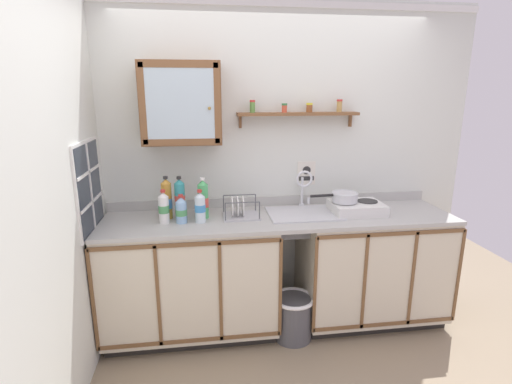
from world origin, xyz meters
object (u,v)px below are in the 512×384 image
object	(u,v)px
hot_plate_stove	(357,208)
bottle_detergent_teal_1	(180,199)
wall_cabinet	(181,104)
bottle_soda_green_4	(203,200)
sink	(304,218)
bottle_water_clear_2	(200,207)
saucepan	(344,197)
warning_sign	(306,173)
trash_bin	(293,316)
dish_rack	(240,211)
bottle_opaque_white_5	(164,208)
bottle_juice_amber_0	(167,200)
bottle_water_blue_3	(181,210)

from	to	relation	value
hot_plate_stove	bottle_detergent_teal_1	bearing A→B (deg)	177.25
hot_plate_stove	wall_cabinet	xyz separation A→B (m)	(-1.36, 0.20, 0.82)
bottle_soda_green_4	wall_cabinet	bearing A→B (deg)	133.21
sink	bottle_water_clear_2	xyz separation A→B (m)	(-0.82, -0.10, 0.15)
saucepan	wall_cabinet	xyz separation A→B (m)	(-1.26, 0.18, 0.73)
saucepan	bottle_detergent_teal_1	xyz separation A→B (m)	(-1.30, 0.04, 0.02)
warning_sign	bottle_detergent_teal_1	bearing A→B (deg)	-166.61
bottle_detergent_teal_1	trash_bin	bearing A→B (deg)	-17.20
hot_plate_stove	dish_rack	xyz separation A→B (m)	(-0.95, 0.03, 0.00)
bottle_water_clear_2	bottle_opaque_white_5	distance (m)	0.27
bottle_soda_green_4	hot_plate_stove	bearing A→B (deg)	-2.37
bottle_juice_amber_0	bottle_water_blue_3	distance (m)	0.18
bottle_water_clear_2	trash_bin	bearing A→B (deg)	-11.67
bottle_water_blue_3	wall_cabinet	world-z (taller)	wall_cabinet
saucepan	dish_rack	size ratio (longest dim) A/B	1.41
bottle_water_clear_2	warning_sign	bearing A→B (deg)	22.23
sink	bottle_soda_green_4	world-z (taller)	sink
bottle_water_clear_2	bottle_opaque_white_5	world-z (taller)	bottle_opaque_white_5
hot_plate_stove	bottle_water_clear_2	size ratio (longest dim) A/B	1.61
sink	warning_sign	size ratio (longest dim) A/B	2.79
hot_plate_stove	warning_sign	xyz separation A→B (m)	(-0.34, 0.32, 0.23)
bottle_water_blue_3	wall_cabinet	xyz separation A→B (m)	(0.02, 0.24, 0.77)
sink	wall_cabinet	xyz separation A→B (m)	(-0.94, 0.16, 0.90)
hot_plate_stove	bottle_juice_amber_0	bearing A→B (deg)	176.96
hot_plate_stove	saucepan	xyz separation A→B (m)	(-0.10, 0.02, 0.09)
bottle_soda_green_4	warning_sign	bearing A→B (deg)	16.91
bottle_soda_green_4	bottle_water_clear_2	bearing A→B (deg)	-102.98
bottle_detergent_teal_1	hot_plate_stove	bearing A→B (deg)	-2.75
bottle_detergent_teal_1	bottle_opaque_white_5	size ratio (longest dim) A/B	1.28
bottle_water_clear_2	trash_bin	xyz separation A→B (m)	(0.70, -0.14, -0.89)
bottle_water_blue_3	bottle_opaque_white_5	size ratio (longest dim) A/B	0.85
sink	trash_bin	size ratio (longest dim) A/B	1.57
bottle_opaque_white_5	trash_bin	distance (m)	1.32
sink	bottle_opaque_white_5	size ratio (longest dim) A/B	2.20
bottle_water_blue_3	warning_sign	xyz separation A→B (m)	(1.05, 0.37, 0.18)
sink	wall_cabinet	world-z (taller)	wall_cabinet
hot_plate_stove	saucepan	world-z (taller)	saucepan
bottle_soda_green_4	trash_bin	world-z (taller)	bottle_soda_green_4
saucepan	bottle_soda_green_4	distance (m)	1.12
trash_bin	bottle_detergent_teal_1	bearing A→B (deg)	162.80
dish_rack	warning_sign	bearing A→B (deg)	25.27
sink	warning_sign	distance (m)	0.42
sink	bottle_water_blue_3	bearing A→B (deg)	-174.73
bottle_juice_amber_0	dish_rack	bearing A→B (deg)	-4.72
bottle_soda_green_4	dish_rack	size ratio (longest dim) A/B	1.14
bottle_soda_green_4	bottle_opaque_white_5	world-z (taller)	bottle_soda_green_4
bottle_juice_amber_0	bottle_detergent_teal_1	xyz separation A→B (m)	(0.10, -0.01, 0.00)
sink	saucepan	xyz separation A→B (m)	(0.32, -0.02, 0.17)
bottle_water_clear_2	wall_cabinet	xyz separation A→B (m)	(-0.12, 0.25, 0.75)
bottle_water_clear_2	saucepan	bearing A→B (deg)	3.75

